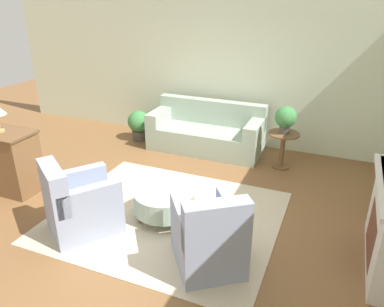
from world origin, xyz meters
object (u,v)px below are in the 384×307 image
(couch, at_px, (206,133))
(potted_plant_floor, at_px, (139,124))
(potted_plant_on_side_table, at_px, (286,118))
(ottoman_table, at_px, (164,201))
(side_table, at_px, (283,144))
(armchair_right, at_px, (209,238))
(dresser, at_px, (7,160))
(armchair_left, at_px, (79,205))

(couch, xyz_separation_m, potted_plant_floor, (-1.45, -0.06, 0.01))
(couch, height_order, potted_plant_on_side_table, potted_plant_on_side_table)
(potted_plant_on_side_table, height_order, potted_plant_floor, potted_plant_on_side_table)
(ottoman_table, bearing_deg, side_table, 61.86)
(armchair_right, relative_size, side_table, 1.68)
(couch, distance_m, dresser, 3.46)
(side_table, relative_size, dresser, 0.67)
(armchair_right, bearing_deg, dresser, 172.07)
(ottoman_table, relative_size, side_table, 1.27)
(couch, bearing_deg, armchair_right, -68.96)
(potted_plant_floor, bearing_deg, side_table, -3.88)
(couch, distance_m, ottoman_table, 2.47)
(couch, bearing_deg, potted_plant_on_side_table, -9.75)
(side_table, bearing_deg, potted_plant_on_side_table, 0.00)
(armchair_right, bearing_deg, couch, 111.04)
(armchair_right, relative_size, ottoman_table, 1.33)
(ottoman_table, relative_size, potted_plant_floor, 1.32)
(couch, bearing_deg, armchair_left, -99.93)
(armchair_right, relative_size, potted_plant_on_side_table, 2.31)
(dresser, bearing_deg, potted_plant_on_side_table, 32.64)
(ottoman_table, xyz_separation_m, side_table, (1.17, 2.19, 0.17))
(armchair_right, height_order, potted_plant_on_side_table, potted_plant_on_side_table)
(ottoman_table, bearing_deg, potted_plant_floor, 126.44)
(ottoman_table, height_order, side_table, side_table)
(potted_plant_on_side_table, bearing_deg, armchair_left, -125.37)
(couch, xyz_separation_m, armchair_right, (1.20, -3.12, 0.04))
(armchair_left, xyz_separation_m, side_table, (2.03, 2.86, 0.06))
(side_table, relative_size, potted_plant_on_side_table, 1.38)
(armchair_right, bearing_deg, potted_plant_floor, 130.87)
(couch, height_order, ottoman_table, couch)
(armchair_left, bearing_deg, ottoman_table, 38.01)
(armchair_left, distance_m, side_table, 3.51)
(side_table, height_order, potted_plant_floor, side_table)
(ottoman_table, relative_size, potted_plant_on_side_table, 1.75)
(potted_plant_on_side_table, bearing_deg, ottoman_table, -118.14)
(ottoman_table, relative_size, dresser, 0.84)
(armchair_left, bearing_deg, potted_plant_on_side_table, 54.63)
(armchair_left, height_order, dresser, armchair_left)
(armchair_right, xyz_separation_m, side_table, (0.29, 2.86, 0.06))
(couch, xyz_separation_m, armchair_left, (-0.55, -3.12, 0.04))
(couch, relative_size, side_table, 3.33)
(potted_plant_on_side_table, bearing_deg, armchair_right, -95.72)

